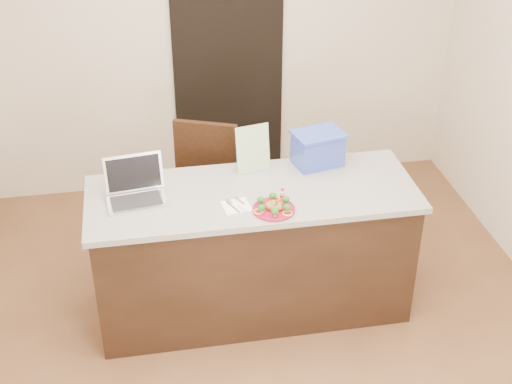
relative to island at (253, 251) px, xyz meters
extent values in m
plane|color=brown|center=(0.00, -0.25, -0.46)|extent=(4.00, 4.00, 0.00)
plane|color=beige|center=(0.00, 1.75, 0.89)|extent=(4.00, 0.00, 4.00)
cube|color=black|center=(0.10, 1.73, 0.54)|extent=(0.90, 0.02, 2.00)
cube|color=black|center=(0.00, 0.00, -0.02)|extent=(2.00, 0.70, 0.88)
cube|color=beige|center=(0.00, 0.00, 0.44)|extent=(2.06, 0.76, 0.04)
cylinder|color=maroon|center=(0.09, -0.24, 0.47)|extent=(0.25, 0.25, 0.02)
torus|color=maroon|center=(0.09, -0.24, 0.47)|extent=(0.25, 0.25, 0.01)
sphere|color=olive|center=(0.09, -0.24, 0.49)|extent=(0.04, 0.04, 0.04)
sphere|color=olive|center=(0.09, -0.20, 0.49)|extent=(0.04, 0.04, 0.04)
sphere|color=olive|center=(0.07, -0.21, 0.49)|extent=(0.04, 0.04, 0.04)
sphere|color=olive|center=(0.05, -0.23, 0.49)|extent=(0.04, 0.04, 0.04)
sphere|color=olive|center=(0.06, -0.25, 0.49)|extent=(0.04, 0.04, 0.04)
sphere|color=olive|center=(0.07, -0.27, 0.49)|extent=(0.04, 0.04, 0.04)
sphere|color=olive|center=(0.10, -0.27, 0.49)|extent=(0.04, 0.04, 0.04)
sphere|color=olive|center=(0.11, -0.25, 0.49)|extent=(0.04, 0.04, 0.04)
sphere|color=olive|center=(0.12, -0.23, 0.49)|extent=(0.04, 0.04, 0.04)
ellipsoid|color=#175015|center=(0.17, -0.20, 0.51)|extent=(0.05, 0.05, 0.04)
ellipsoid|color=#175015|center=(0.10, -0.15, 0.51)|extent=(0.05, 0.05, 0.04)
ellipsoid|color=#175015|center=(0.02, -0.18, 0.51)|extent=(0.05, 0.05, 0.04)
ellipsoid|color=#175015|center=(0.01, -0.27, 0.51)|extent=(0.05, 0.05, 0.04)
ellipsoid|color=#175015|center=(0.08, -0.32, 0.51)|extent=(0.05, 0.05, 0.04)
ellipsoid|color=#175015|center=(0.16, -0.29, 0.51)|extent=(0.05, 0.05, 0.04)
torus|color=yellow|center=(0.11, -0.14, 0.48)|extent=(0.06, 0.06, 0.01)
torus|color=yellow|center=(-0.01, -0.26, 0.48)|extent=(0.06, 0.06, 0.01)
torus|color=yellow|center=(0.16, -0.31, 0.48)|extent=(0.06, 0.06, 0.01)
cube|color=white|center=(-0.13, -0.16, 0.46)|extent=(0.18, 0.18, 0.01)
cube|color=silver|center=(-0.15, -0.18, 0.47)|extent=(0.07, 0.13, 0.00)
cube|color=silver|center=(-0.15, -0.10, 0.47)|extent=(0.05, 0.07, 0.00)
cube|color=silver|center=(-0.10, -0.20, 0.47)|extent=(0.05, 0.08, 0.01)
cube|color=silver|center=(-0.10, -0.11, 0.47)|extent=(0.05, 0.10, 0.00)
cylinder|color=silver|center=(0.16, -0.12, 0.48)|extent=(0.03, 0.03, 0.05)
cylinder|color=silver|center=(0.16, -0.12, 0.51)|extent=(0.02, 0.02, 0.01)
cylinder|color=#B32A13|center=(0.16, -0.12, 0.52)|extent=(0.02, 0.02, 0.01)
cylinder|color=#B32A13|center=(0.16, -0.12, 0.48)|extent=(0.03, 0.03, 0.02)
cube|color=silver|center=(-0.72, 0.00, 0.47)|extent=(0.38, 0.29, 0.02)
cube|color=silver|center=(-0.72, 0.13, 0.59)|extent=(0.36, 0.11, 0.23)
cube|color=black|center=(-0.72, 0.12, 0.59)|extent=(0.33, 0.09, 0.20)
cube|color=black|center=(-0.72, -0.01, 0.47)|extent=(0.32, 0.21, 0.00)
cube|color=white|center=(0.05, 0.26, 0.62)|extent=(0.23, 0.09, 0.32)
cube|color=#3147B4|center=(0.48, 0.27, 0.56)|extent=(0.34, 0.27, 0.21)
cube|color=#3147B4|center=(0.48, 0.27, 0.68)|extent=(0.36, 0.29, 0.02)
cube|color=#321B0F|center=(-0.21, 0.56, 0.03)|extent=(0.60, 0.60, 0.04)
cube|color=#321B0F|center=(-0.21, 0.77, 0.32)|extent=(0.44, 0.21, 0.53)
cylinder|color=#321B0F|center=(-0.40, 0.37, -0.22)|extent=(0.04, 0.04, 0.49)
cylinder|color=#321B0F|center=(-0.01, 0.37, -0.22)|extent=(0.04, 0.04, 0.49)
cylinder|color=#321B0F|center=(-0.40, 0.76, -0.22)|extent=(0.04, 0.04, 0.49)
cylinder|color=#321B0F|center=(-0.01, 0.76, -0.22)|extent=(0.04, 0.04, 0.49)
camera|label=1|loc=(-0.64, -3.72, 2.77)|focal=50.00mm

